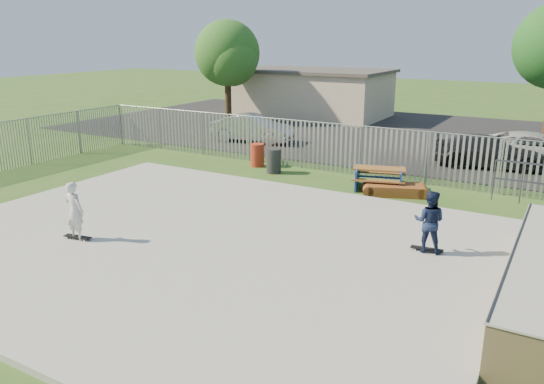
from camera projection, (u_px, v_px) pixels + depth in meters
The scene contains 17 objects.
ground at pixel (201, 244), 14.20m from camera, with size 120.00×120.00×0.00m, color #32581E.
concrete_slab at pixel (201, 241), 14.18m from camera, with size 15.00×12.00×0.15m, color #A3A39E.
fence at pixel (311, 175), 17.24m from camera, with size 26.04×16.02×2.00m.
picnic_table at pixel (379, 178), 19.25m from camera, with size 2.21×1.99×0.79m.
funbox at pixel (395, 190), 18.56m from camera, with size 2.06×1.54×0.37m.
trash_bin_red at pixel (257, 155), 22.59m from camera, with size 0.58×0.58×0.97m, color #9D2B18.
trash_bin_grey at pixel (274, 161), 21.49m from camera, with size 0.59×0.59×0.99m, color #252527.
parking_lot at pixel (407, 135), 29.96m from camera, with size 40.00×18.00×0.02m, color black.
car_silver at pixel (253, 128), 27.72m from camera, with size 1.50×4.30×1.42m, color #AAABAF.
car_dark at pixel (489, 152), 22.35m from camera, with size 1.85×4.55×1.32m, color black.
car_white at pixel (536, 149), 22.74m from camera, with size 2.28×4.94×1.37m, color silver.
building at pixel (311, 93), 36.68m from camera, with size 10.40×6.40×3.20m.
tree_left at pixel (227, 53), 33.66m from camera, with size 4.15×4.15×6.41m.
skateboard_a at pixel (427, 250), 13.33m from camera, with size 0.82×0.28×0.08m.
skateboard_b at pixel (78, 238), 14.13m from camera, with size 0.82×0.34×0.08m.
skater_navy at pixel (429, 221), 13.12m from camera, with size 0.77×0.60×1.58m, color #131D3C.
skater_white at pixel (75, 211), 13.92m from camera, with size 0.58×0.38×1.58m, color silver.
Camera 1 is at (8.30, -10.48, 5.35)m, focal length 35.00 mm.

